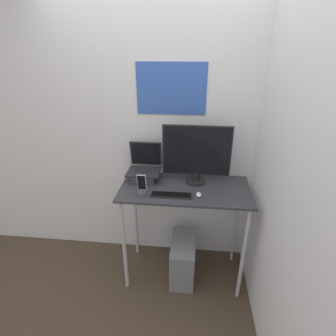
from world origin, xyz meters
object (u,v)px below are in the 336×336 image
object	(u,v)px
laptop	(144,170)
keyboard	(171,195)
computer_tower	(183,259)
mouse	(199,195)
cell_phone	(142,189)
monitor	(196,155)

from	to	relation	value
laptop	keyboard	distance (m)	0.41
computer_tower	keyboard	bearing A→B (deg)	-135.51
computer_tower	mouse	bearing A→B (deg)	-38.01
laptop	mouse	size ratio (longest dim) A/B	4.73
mouse	cell_phone	bearing A→B (deg)	-178.14
keyboard	computer_tower	size ratio (longest dim) A/B	0.76
monitor	mouse	bearing A→B (deg)	-82.94
keyboard	mouse	distance (m)	0.22
mouse	computer_tower	xyz separation A→B (m)	(-0.11, 0.09, -0.77)
mouse	computer_tower	world-z (taller)	mouse
keyboard	computer_tower	world-z (taller)	keyboard
cell_phone	computer_tower	xyz separation A→B (m)	(0.35, 0.10, -0.81)
keyboard	computer_tower	xyz separation A→B (m)	(0.11, 0.11, -0.77)
mouse	cell_phone	xyz separation A→B (m)	(-0.46, -0.02, 0.04)
cell_phone	computer_tower	bearing A→B (deg)	16.41
monitor	cell_phone	world-z (taller)	monitor
laptop	computer_tower	world-z (taller)	laptop
laptop	cell_phone	bearing A→B (deg)	-83.59
laptop	keyboard	size ratio (longest dim) A/B	0.93
monitor	cell_phone	bearing A→B (deg)	-148.15
keyboard	cell_phone	bearing A→B (deg)	179.27
computer_tower	laptop	bearing A→B (deg)	154.31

